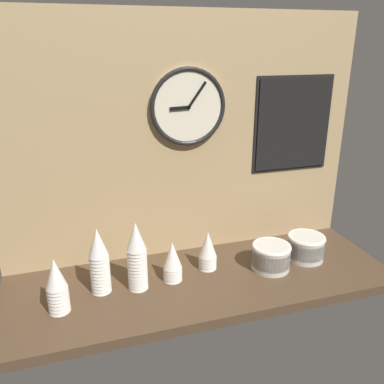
{
  "coord_description": "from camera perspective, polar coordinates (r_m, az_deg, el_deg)",
  "views": [
    {
      "loc": [
        -47.32,
        -139.03,
        92.5
      ],
      "look_at": [
        -3.0,
        4.0,
        36.81
      ],
      "focal_mm": 38.0,
      "sensor_mm": 36.0,
      "label": 1
    }
  ],
  "objects": [
    {
      "name": "bowl_stack_far_right",
      "position": [
        1.91,
        15.67,
        -7.37
      ],
      "size": [
        16.7,
        16.7,
        11.27
      ],
      "color": "beige",
      "rests_on": "ground_plane"
    },
    {
      "name": "wall_tiled_back",
      "position": [
        1.77,
        -1.24,
        7.31
      ],
      "size": [
        160.0,
        3.0,
        105.0
      ],
      "color": "tan",
      "rests_on": "ground_plane"
    },
    {
      "name": "cup_stack_left",
      "position": [
        1.62,
        -12.91,
        -9.37
      ],
      "size": [
        7.84,
        7.84,
        27.12
      ],
      "color": "white",
      "rests_on": "ground_plane"
    },
    {
      "name": "cup_stack_center_left",
      "position": [
        1.61,
        -7.75,
        -8.88
      ],
      "size": [
        7.84,
        7.84,
        28.53
      ],
      "color": "white",
      "rests_on": "ground_plane"
    },
    {
      "name": "bowl_stack_right",
      "position": [
        1.8,
        11.04,
        -8.8
      ],
      "size": [
        16.7,
        16.7,
        11.27
      ],
      "color": "beige",
      "rests_on": "ground_plane"
    },
    {
      "name": "menu_board",
      "position": [
        1.94,
        13.98,
        9.2
      ],
      "size": [
        38.32,
        1.32,
        43.71
      ],
      "color": "black"
    },
    {
      "name": "cup_stack_center",
      "position": [
        1.68,
        -2.75,
        -9.67
      ],
      "size": [
        7.84,
        7.84,
        17.26
      ],
      "color": "white",
      "rests_on": "ground_plane"
    },
    {
      "name": "cup_stack_center_right",
      "position": [
        1.76,
        2.22,
        -8.16
      ],
      "size": [
        7.84,
        7.84,
        17.26
      ],
      "color": "white",
      "rests_on": "ground_plane"
    },
    {
      "name": "cup_stack_far_left",
      "position": [
        1.56,
        -18.47,
        -12.34
      ],
      "size": [
        7.84,
        7.84,
        21.49
      ],
      "color": "white",
      "rests_on": "ground_plane"
    },
    {
      "name": "ground_plane",
      "position": [
        1.75,
        1.36,
        -12.37
      ],
      "size": [
        160.0,
        56.0,
        4.0
      ],
      "primitive_type": "cube",
      "color": "#4C3826"
    },
    {
      "name": "wall_clock",
      "position": [
        1.72,
        -0.55,
        11.83
      ],
      "size": [
        32.56,
        2.7,
        32.56
      ],
      "color": "beige"
    }
  ]
}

